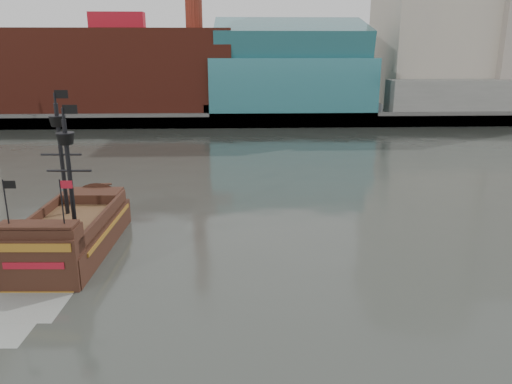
{
  "coord_description": "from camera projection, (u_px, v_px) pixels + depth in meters",
  "views": [
    {
      "loc": [
        -0.44,
        -26.0,
        14.14
      ],
      "look_at": [
        0.99,
        8.35,
        4.0
      ],
      "focal_mm": 35.0,
      "sensor_mm": 36.0,
      "label": 1
    }
  ],
  "objects": [
    {
      "name": "promenade_far",
      "position": [
        237.0,
        104.0,
        116.81
      ],
      "size": [
        220.0,
        60.0,
        2.0
      ],
      "primitive_type": "cube",
      "color": "slate",
      "rests_on": "ground"
    },
    {
      "name": "pirate_ship",
      "position": [
        72.0,
        237.0,
        35.24
      ],
      "size": [
        5.64,
        16.23,
        12.01
      ],
      "rotation": [
        0.0,
        0.0,
        -0.04
      ],
      "color": "black",
      "rests_on": "ground"
    },
    {
      "name": "ground",
      "position": [
        245.0,
        299.0,
        28.93
      ],
      "size": [
        400.0,
        400.0,
        0.0
      ],
      "primitive_type": "plane",
      "color": "#262823",
      "rests_on": "ground"
    },
    {
      "name": "seawall",
      "position": [
        238.0,
        120.0,
        88.46
      ],
      "size": [
        220.0,
        1.0,
        2.6
      ],
      "primitive_type": "cube",
      "color": "#4C4C49",
      "rests_on": "ground"
    }
  ]
}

